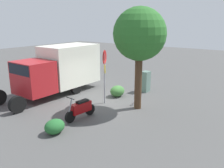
# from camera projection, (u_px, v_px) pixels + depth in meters

# --- Properties ---
(ground_plane) EXTENTS (60.00, 60.00, 0.00)m
(ground_plane) POSITION_uv_depth(u_px,v_px,m) (107.00, 101.00, 13.88)
(ground_plane) COLOR #4D4D4C
(box_truck_near) EXTENTS (6.93, 2.40, 3.03)m
(box_truck_near) POSITION_uv_depth(u_px,v_px,m) (59.00, 68.00, 15.01)
(box_truck_near) COLOR black
(box_truck_near) RESTS_ON ground
(motorcycle) EXTENTS (1.81, 0.57, 1.20)m
(motorcycle) POSITION_uv_depth(u_px,v_px,m) (81.00, 108.00, 11.25)
(motorcycle) COLOR black
(motorcycle) RESTS_ON ground
(stop_sign) EXTENTS (0.71, 0.33, 3.03)m
(stop_sign) POSITION_uv_depth(u_px,v_px,m) (105.00, 69.00, 12.97)
(stop_sign) COLOR #9E9EA3
(stop_sign) RESTS_ON ground
(street_tree) EXTENTS (2.69, 2.69, 5.28)m
(street_tree) POSITION_uv_depth(u_px,v_px,m) (140.00, 35.00, 11.73)
(street_tree) COLOR #47301E
(street_tree) RESTS_ON ground
(utility_cabinet) EXTENTS (0.59, 0.45, 1.37)m
(utility_cabinet) POSITION_uv_depth(u_px,v_px,m) (146.00, 82.00, 15.52)
(utility_cabinet) COLOR slate
(utility_cabinet) RESTS_ON ground
(bike_rack_hoop) EXTENTS (0.85, 0.16, 0.85)m
(bike_rack_hoop) POSITION_uv_depth(u_px,v_px,m) (137.00, 104.00, 13.35)
(bike_rack_hoop) COLOR #B7B7BC
(bike_rack_hoop) RESTS_ON ground
(shrub_near_sign) EXTENTS (0.90, 0.74, 0.62)m
(shrub_near_sign) POSITION_uv_depth(u_px,v_px,m) (55.00, 127.00, 9.80)
(shrub_near_sign) COLOR #25642D
(shrub_near_sign) RESTS_ON ground
(shrub_mid_verge) EXTENTS (1.00, 0.82, 0.68)m
(shrub_mid_verge) POSITION_uv_depth(u_px,v_px,m) (117.00, 91.00, 14.61)
(shrub_mid_verge) COLOR #3D7536
(shrub_mid_verge) RESTS_ON ground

